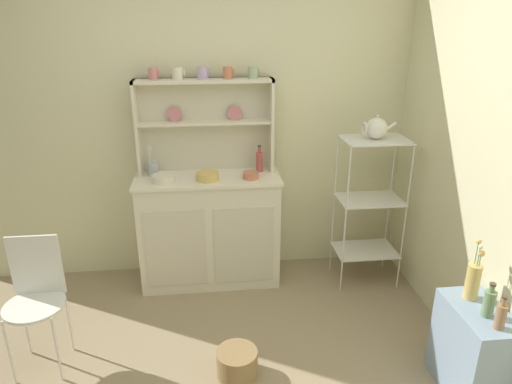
{
  "coord_description": "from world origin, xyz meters",
  "views": [
    {
      "loc": [
        -0.03,
        -2.0,
        2.08
      ],
      "look_at": [
        0.32,
        1.12,
        0.86
      ],
      "focal_mm": 32.25,
      "sensor_mm": 36.0,
      "label": 1
    }
  ],
  "objects_px": {
    "utensil_jar": "(153,168)",
    "vinegar_bottle": "(501,316)",
    "bowl_mixing_large": "(163,178)",
    "flower_vase": "(473,279)",
    "hutch_cabinet": "(210,228)",
    "side_shelf_blue": "(472,351)",
    "cup_rose_0": "(153,74)",
    "hutch_shelf_unit": "(205,118)",
    "bakers_rack": "(370,197)",
    "porcelain_teapot": "(376,128)",
    "oil_bottle": "(489,303)",
    "wire_chair": "(35,291)",
    "floor_basket": "(237,363)",
    "jam_bottle": "(259,161)"
  },
  "relations": [
    {
      "from": "bakers_rack",
      "to": "floor_basket",
      "type": "distance_m",
      "value": 1.64
    },
    {
      "from": "floor_basket",
      "to": "oil_bottle",
      "type": "relative_size",
      "value": 1.26
    },
    {
      "from": "wire_chair",
      "to": "porcelain_teapot",
      "type": "height_order",
      "value": "porcelain_teapot"
    },
    {
      "from": "jam_bottle",
      "to": "utensil_jar",
      "type": "relative_size",
      "value": 0.87
    },
    {
      "from": "bakers_rack",
      "to": "porcelain_teapot",
      "type": "xyz_separation_m",
      "value": [
        -0.0,
        0.0,
        0.55
      ]
    },
    {
      "from": "side_shelf_blue",
      "to": "utensil_jar",
      "type": "distance_m",
      "value": 2.49
    },
    {
      "from": "hutch_cabinet",
      "to": "porcelain_teapot",
      "type": "distance_m",
      "value": 1.51
    },
    {
      "from": "hutch_cabinet",
      "to": "side_shelf_blue",
      "type": "distance_m",
      "value": 2.04
    },
    {
      "from": "hutch_cabinet",
      "to": "flower_vase",
      "type": "distance_m",
      "value": 1.96
    },
    {
      "from": "utensil_jar",
      "to": "cup_rose_0",
      "type": "bearing_deg",
      "value": 38.88
    },
    {
      "from": "jam_bottle",
      "to": "side_shelf_blue",
      "type": "bearing_deg",
      "value": -54.77
    },
    {
      "from": "wire_chair",
      "to": "flower_vase",
      "type": "height_order",
      "value": "flower_vase"
    },
    {
      "from": "bakers_rack",
      "to": "cup_rose_0",
      "type": "xyz_separation_m",
      "value": [
        -1.63,
        0.26,
        0.94
      ]
    },
    {
      "from": "side_shelf_blue",
      "to": "floor_basket",
      "type": "relative_size",
      "value": 2.2
    },
    {
      "from": "oil_bottle",
      "to": "vinegar_bottle",
      "type": "height_order",
      "value": "oil_bottle"
    },
    {
      "from": "wire_chair",
      "to": "floor_basket",
      "type": "relative_size",
      "value": 3.34
    },
    {
      "from": "utensil_jar",
      "to": "vinegar_bottle",
      "type": "relative_size",
      "value": 1.27
    },
    {
      "from": "cup_rose_0",
      "to": "oil_bottle",
      "type": "xyz_separation_m",
      "value": [
        1.83,
        -1.57,
        -1.03
      ]
    },
    {
      "from": "bakers_rack",
      "to": "bowl_mixing_large",
      "type": "relative_size",
      "value": 6.89
    },
    {
      "from": "side_shelf_blue",
      "to": "floor_basket",
      "type": "bearing_deg",
      "value": 168.12
    },
    {
      "from": "hutch_shelf_unit",
      "to": "side_shelf_blue",
      "type": "height_order",
      "value": "hutch_shelf_unit"
    },
    {
      "from": "hutch_shelf_unit",
      "to": "bakers_rack",
      "type": "distance_m",
      "value": 1.43
    },
    {
      "from": "bakers_rack",
      "to": "flower_vase",
      "type": "distance_m",
      "value": 1.17
    },
    {
      "from": "hutch_shelf_unit",
      "to": "utensil_jar",
      "type": "height_order",
      "value": "hutch_shelf_unit"
    },
    {
      "from": "bakers_rack",
      "to": "porcelain_teapot",
      "type": "bearing_deg",
      "value": 180.0
    },
    {
      "from": "hutch_shelf_unit",
      "to": "vinegar_bottle",
      "type": "xyz_separation_m",
      "value": [
        1.47,
        -1.72,
        -0.69
      ]
    },
    {
      "from": "hutch_shelf_unit",
      "to": "flower_vase",
      "type": "distance_m",
      "value": 2.16
    },
    {
      "from": "jam_bottle",
      "to": "oil_bottle",
      "type": "bearing_deg",
      "value": -55.62
    },
    {
      "from": "side_shelf_blue",
      "to": "flower_vase",
      "type": "xyz_separation_m",
      "value": [
        0.0,
        0.12,
        0.4
      ]
    },
    {
      "from": "floor_basket",
      "to": "porcelain_teapot",
      "type": "relative_size",
      "value": 1.01
    },
    {
      "from": "hutch_shelf_unit",
      "to": "utensil_jar",
      "type": "relative_size",
      "value": 4.27
    },
    {
      "from": "bakers_rack",
      "to": "flower_vase",
      "type": "height_order",
      "value": "bakers_rack"
    },
    {
      "from": "bowl_mixing_large",
      "to": "oil_bottle",
      "type": "distance_m",
      "value": 2.28
    },
    {
      "from": "cup_rose_0",
      "to": "porcelain_teapot",
      "type": "relative_size",
      "value": 0.35
    },
    {
      "from": "cup_rose_0",
      "to": "utensil_jar",
      "type": "relative_size",
      "value": 0.36
    },
    {
      "from": "floor_basket",
      "to": "flower_vase",
      "type": "height_order",
      "value": "flower_vase"
    },
    {
      "from": "bowl_mixing_large",
      "to": "flower_vase",
      "type": "height_order",
      "value": "bowl_mixing_large"
    },
    {
      "from": "hutch_shelf_unit",
      "to": "cup_rose_0",
      "type": "height_order",
      "value": "cup_rose_0"
    },
    {
      "from": "hutch_shelf_unit",
      "to": "oil_bottle",
      "type": "bearing_deg",
      "value": -47.77
    },
    {
      "from": "jam_bottle",
      "to": "vinegar_bottle",
      "type": "height_order",
      "value": "jam_bottle"
    },
    {
      "from": "side_shelf_blue",
      "to": "cup_rose_0",
      "type": "height_order",
      "value": "cup_rose_0"
    },
    {
      "from": "cup_rose_0",
      "to": "utensil_jar",
      "type": "xyz_separation_m",
      "value": [
        -0.05,
        -0.04,
        -0.71
      ]
    },
    {
      "from": "hutch_shelf_unit",
      "to": "floor_basket",
      "type": "height_order",
      "value": "hutch_shelf_unit"
    },
    {
      "from": "hutch_shelf_unit",
      "to": "utensil_jar",
      "type": "bearing_deg",
      "value": -168.2
    },
    {
      "from": "hutch_cabinet",
      "to": "vinegar_bottle",
      "type": "distance_m",
      "value": 2.15
    },
    {
      "from": "cup_rose_0",
      "to": "bowl_mixing_large",
      "type": "xyz_separation_m",
      "value": [
        0.03,
        -0.2,
        -0.74
      ]
    },
    {
      "from": "hutch_shelf_unit",
      "to": "bakers_rack",
      "type": "xyz_separation_m",
      "value": [
        1.26,
        -0.3,
        -0.59
      ]
    },
    {
      "from": "bakers_rack",
      "to": "wire_chair",
      "type": "distance_m",
      "value": 2.45
    },
    {
      "from": "porcelain_teapot",
      "to": "flower_vase",
      "type": "distance_m",
      "value": 1.31
    },
    {
      "from": "jam_bottle",
      "to": "utensil_jar",
      "type": "distance_m",
      "value": 0.83
    }
  ]
}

